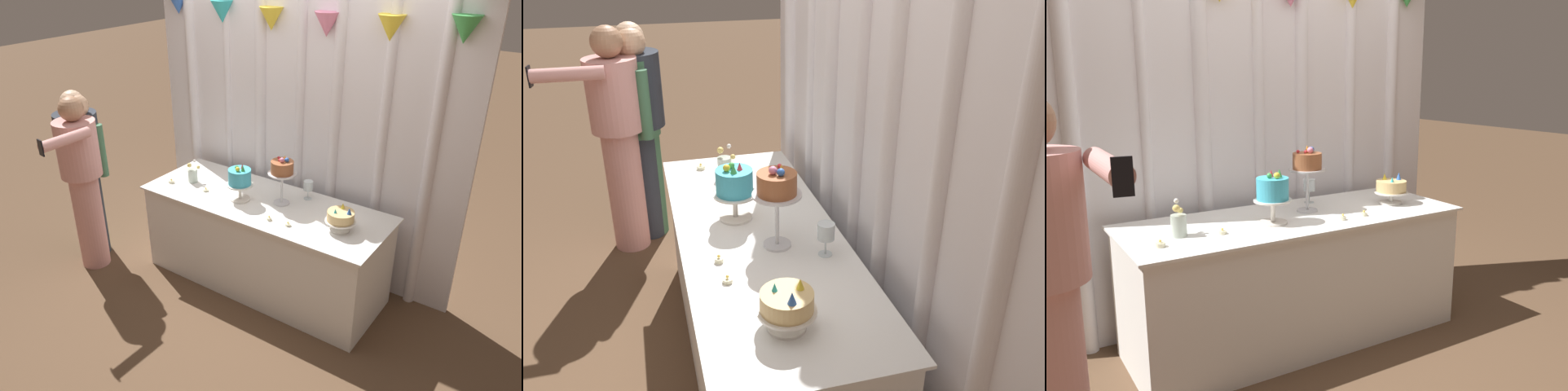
# 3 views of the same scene
# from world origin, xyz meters

# --- Properties ---
(ground_plane) EXTENTS (24.00, 24.00, 0.00)m
(ground_plane) POSITION_xyz_m (0.00, 0.00, 0.00)
(ground_plane) COLOR brown
(draped_curtain) EXTENTS (2.89, 0.19, 2.58)m
(draped_curtain) POSITION_xyz_m (-0.01, 0.60, 1.37)
(draped_curtain) COLOR white
(draped_curtain) RESTS_ON ground_plane
(cake_table) EXTENTS (2.07, 0.77, 0.79)m
(cake_table) POSITION_xyz_m (0.00, 0.10, 0.40)
(cake_table) COLOR white
(cake_table) RESTS_ON ground_plane
(cake_display_leftmost) EXTENTS (0.22, 0.22, 0.32)m
(cake_display_leftmost) POSITION_xyz_m (-0.18, 0.02, 0.98)
(cake_display_leftmost) COLOR silver
(cake_display_leftmost) RESTS_ON cake_table
(cake_display_center) EXTENTS (0.23, 0.23, 0.41)m
(cake_display_center) POSITION_xyz_m (0.13, 0.16, 1.09)
(cake_display_center) COLOR silver
(cake_display_center) RESTS_ON cake_table
(cake_display_rightmost) EXTENTS (0.22, 0.22, 0.20)m
(cake_display_rightmost) POSITION_xyz_m (0.71, 0.05, 0.90)
(cake_display_rightmost) COLOR silver
(cake_display_rightmost) RESTS_ON cake_table
(wine_glass) EXTENTS (0.08, 0.08, 0.16)m
(wine_glass) POSITION_xyz_m (0.26, 0.35, 0.91)
(wine_glass) COLOR silver
(wine_glass) RESTS_ON cake_table
(flower_vase) EXTENTS (0.08, 0.10, 0.20)m
(flower_vase) POSITION_xyz_m (-0.73, 0.06, 0.86)
(flower_vase) COLOR #B2C1B2
(flower_vase) RESTS_ON cake_table
(tealight_far_left) EXTENTS (0.05, 0.05, 0.04)m
(tealight_far_left) POSITION_xyz_m (-0.87, -0.07, 0.80)
(tealight_far_left) COLOR beige
(tealight_far_left) RESTS_ON cake_table
(tealight_near_left) EXTENTS (0.05, 0.05, 0.03)m
(tealight_near_left) POSITION_xyz_m (-0.51, -0.02, 0.80)
(tealight_near_left) COLOR beige
(tealight_near_left) RESTS_ON cake_table
(tealight_near_right) EXTENTS (0.04, 0.04, 0.04)m
(tealight_near_right) POSITION_xyz_m (0.20, -0.13, 0.80)
(tealight_near_right) COLOR beige
(tealight_near_right) RESTS_ON cake_table
(tealight_far_right) EXTENTS (0.04, 0.04, 0.04)m
(tealight_far_right) POSITION_xyz_m (0.37, -0.12, 0.80)
(tealight_far_right) COLOR beige
(tealight_far_right) RESTS_ON cake_table
(guest_man_pink_jacket) EXTENTS (0.51, 0.46, 1.57)m
(guest_man_pink_jacket) POSITION_xyz_m (-1.62, -0.41, 0.85)
(guest_man_pink_jacket) COLOR #3D6B4C
(guest_man_pink_jacket) RESTS_ON ground_plane
(guest_girl_blue_dress) EXTENTS (0.51, 0.65, 1.58)m
(guest_girl_blue_dress) POSITION_xyz_m (-1.45, -0.55, 0.86)
(guest_girl_blue_dress) COLOR #D6938E
(guest_girl_blue_dress) RESTS_ON ground_plane
(guest_man_dark_suit) EXTENTS (0.44, 0.34, 1.54)m
(guest_man_dark_suit) POSITION_xyz_m (-1.57, -0.40, 0.86)
(guest_man_dark_suit) COLOR #282D38
(guest_man_dark_suit) RESTS_ON ground_plane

